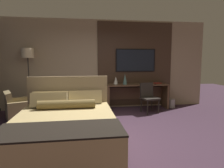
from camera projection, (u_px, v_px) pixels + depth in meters
The scene contains 12 objects.
ground_plane at pixel (108, 137), 3.99m from camera, with size 16.00×16.00×0.00m, color #3D2838.
wall_back_tv_panel at pixel (103, 64), 6.40m from camera, with size 7.20×0.09×2.80m.
bed at pixel (65, 129), 3.44m from camera, with size 1.69×2.18×1.19m.
desk at pixel (137, 92), 6.38m from camera, with size 1.95×0.53×0.79m.
tv at pixel (136, 60), 6.47m from camera, with size 1.30×0.04×0.73m.
desk_chair at pixel (148, 95), 5.90m from camera, with size 0.55×0.55×0.87m.
armchair_by_window at pixel (22, 110), 5.18m from camera, with size 1.03×1.05×0.76m.
floor_lamp at pixel (28, 58), 5.78m from camera, with size 0.34×0.34×1.88m.
vase_tall at pixel (125, 79), 6.22m from camera, with size 0.14×0.14×0.33m.
vase_short at pixel (116, 80), 6.27m from camera, with size 0.14×0.14×0.24m.
book at pixel (158, 83), 6.42m from camera, with size 0.26×0.21×0.03m.
waste_bin at pixel (172, 103), 6.49m from camera, with size 0.22×0.22×0.28m.
Camera 1 is at (-0.50, -3.80, 1.54)m, focal length 32.00 mm.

